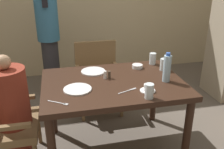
{
  "coord_description": "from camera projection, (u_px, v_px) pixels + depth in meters",
  "views": [
    {
      "loc": [
        -0.47,
        -2.04,
        1.7
      ],
      "look_at": [
        0.0,
        0.05,
        0.79
      ],
      "focal_mm": 40.0,
      "sensor_mm": 36.0,
      "label": 1
    }
  ],
  "objects": [
    {
      "name": "glass_tall_near",
      "position": [
        153.0,
        59.0,
        2.7
      ],
      "size": [
        0.07,
        0.07,
        0.12
      ],
      "color": "silver",
      "rests_on": "dining_table"
    },
    {
      "name": "plate_main_right",
      "position": [
        93.0,
        71.0,
        2.51
      ],
      "size": [
        0.24,
        0.24,
        0.01
      ],
      "color": "white",
      "rests_on": "dining_table"
    },
    {
      "name": "salt_shaker",
      "position": [
        105.0,
        75.0,
        2.35
      ],
      "size": [
        0.03,
        0.03,
        0.08
      ],
      "color": "white",
      "rests_on": "dining_table"
    },
    {
      "name": "chair_far_side",
      "position": [
        98.0,
        74.0,
        3.19
      ],
      "size": [
        0.54,
        0.54,
        0.85
      ],
      "color": "brown",
      "rests_on": "ground_plane"
    },
    {
      "name": "plate_main_left",
      "position": [
        78.0,
        89.0,
        2.14
      ],
      "size": [
        0.24,
        0.24,
        0.01
      ],
      "color": "white",
      "rests_on": "dining_table"
    },
    {
      "name": "pepper_shaker",
      "position": [
        109.0,
        75.0,
        2.36
      ],
      "size": [
        0.03,
        0.03,
        0.07
      ],
      "color": "#4C3D2D",
      "rests_on": "dining_table"
    },
    {
      "name": "standing_host",
      "position": [
        48.0,
        31.0,
        3.33
      ],
      "size": [
        0.3,
        0.33,
        1.74
      ],
      "color": "#2D2D33",
      "rests_on": "ground_plane"
    },
    {
      "name": "water_bottle",
      "position": [
        167.0,
        68.0,
        2.26
      ],
      "size": [
        0.07,
        0.07,
        0.27
      ],
      "color": "#A3C6DB",
      "rests_on": "dining_table"
    },
    {
      "name": "fork_beside_plate",
      "position": [
        60.0,
        103.0,
        1.92
      ],
      "size": [
        0.16,
        0.11,
        0.0
      ],
      "color": "silver",
      "rests_on": "dining_table"
    },
    {
      "name": "glass_tall_far",
      "position": [
        149.0,
        91.0,
        1.98
      ],
      "size": [
        0.07,
        0.07,
        0.12
      ],
      "color": "silver",
      "rests_on": "dining_table"
    },
    {
      "name": "teacup_with_saucer",
      "position": [
        148.0,
        88.0,
        2.11
      ],
      "size": [
        0.13,
        0.13,
        0.06
      ],
      "color": "white",
      "rests_on": "dining_table"
    },
    {
      "name": "dining_table",
      "position": [
        113.0,
        91.0,
        2.34
      ],
      "size": [
        1.29,
        0.91,
        0.74
      ],
      "color": "#331E14",
      "rests_on": "ground_plane"
    },
    {
      "name": "bowl_small",
      "position": [
        137.0,
        66.0,
        2.61
      ],
      "size": [
        0.11,
        0.11,
        0.04
      ],
      "color": "white",
      "rests_on": "dining_table"
    },
    {
      "name": "diner_in_left_chair",
      "position": [
        12.0,
        111.0,
        2.19
      ],
      "size": [
        0.32,
        0.32,
        1.07
      ],
      "color": "maroon",
      "rests_on": "ground_plane"
    },
    {
      "name": "glass_tall_mid",
      "position": [
        163.0,
        65.0,
        2.54
      ],
      "size": [
        0.07,
        0.07,
        0.12
      ],
      "color": "silver",
      "rests_on": "dining_table"
    },
    {
      "name": "knife_beside_plate",
      "position": [
        128.0,
        91.0,
        2.12
      ],
      "size": [
        0.18,
        0.08,
        0.0
      ],
      "color": "silver",
      "rests_on": "dining_table"
    },
    {
      "name": "ground_plane",
      "position": [
        113.0,
        146.0,
        2.59
      ],
      "size": [
        16.0,
        16.0,
        0.0
      ],
      "primitive_type": "plane",
      "color": "#60564C"
    }
  ]
}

